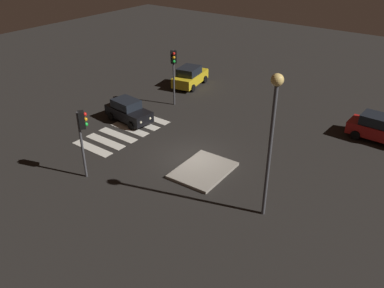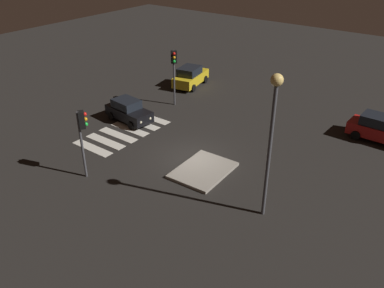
{
  "view_description": "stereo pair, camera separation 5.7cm",
  "coord_description": "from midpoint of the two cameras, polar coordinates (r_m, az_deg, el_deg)",
  "views": [
    {
      "loc": [
        17.1,
        12.72,
        12.67
      ],
      "look_at": [
        0.0,
        0.0,
        1.0
      ],
      "focal_mm": 37.24,
      "sensor_mm": 36.0,
      "label": 1
    },
    {
      "loc": [
        17.07,
        12.77,
        12.67
      ],
      "look_at": [
        0.0,
        0.0,
        1.0
      ],
      "focal_mm": 37.24,
      "sensor_mm": 36.0,
      "label": 2
    }
  ],
  "objects": [
    {
      "name": "car_red",
      "position": [
        29.29,
        25.13,
        2.03
      ],
      "size": [
        2.0,
        4.06,
        1.74
      ],
      "rotation": [
        0.0,
        0.0,
        1.53
      ],
      "color": "red",
      "rests_on": "ground"
    },
    {
      "name": "traffic_island",
      "position": [
        23.43,
        1.55,
        -3.79
      ],
      "size": [
        3.77,
        2.87,
        0.18
      ],
      "color": "gray",
      "rests_on": "ground"
    },
    {
      "name": "street_lamp",
      "position": [
        17.96,
        11.38,
        2.91
      ],
      "size": [
        0.56,
        0.56,
        7.33
      ],
      "color": "#47474C",
      "rests_on": "ground"
    },
    {
      "name": "crosswalk_near",
      "position": [
        28.33,
        -9.8,
        1.71
      ],
      "size": [
        6.45,
        3.2,
        0.02
      ],
      "color": "silver",
      "rests_on": "ground"
    },
    {
      "name": "ground_plane",
      "position": [
        24.79,
        -0.07,
        -2.03
      ],
      "size": [
        80.0,
        80.0,
        0.0
      ],
      "primitive_type": "plane",
      "color": "black"
    },
    {
      "name": "traffic_light_south",
      "position": [
        31.12,
        -2.7,
        11.32
      ],
      "size": [
        0.54,
        0.54,
        4.47
      ],
      "rotation": [
        0.0,
        0.0,
        0.81
      ],
      "color": "#47474C",
      "rests_on": "ground"
    },
    {
      "name": "traffic_light_east",
      "position": [
        22.36,
        -15.52,
        2.18
      ],
      "size": [
        0.53,
        0.54,
        4.05
      ],
      "rotation": [
        0.0,
        0.0,
        2.54
      ],
      "color": "#47474C",
      "rests_on": "ground"
    },
    {
      "name": "car_yellow",
      "position": [
        36.12,
        -0.33,
        9.65
      ],
      "size": [
        4.31,
        2.49,
        1.79
      ],
      "rotation": [
        0.0,
        0.0,
        3.32
      ],
      "color": "gold",
      "rests_on": "ground"
    },
    {
      "name": "car_black",
      "position": [
        29.62,
        -9.19,
        4.7
      ],
      "size": [
        2.08,
        3.88,
        1.63
      ],
      "rotation": [
        0.0,
        0.0,
        1.46
      ],
      "color": "black",
      "rests_on": "ground"
    }
  ]
}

